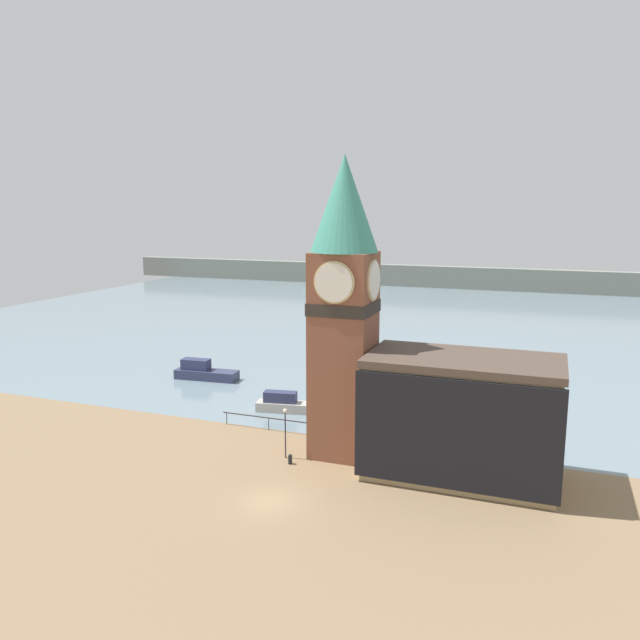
# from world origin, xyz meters

# --- Properties ---
(ground_plane) EXTENTS (160.00, 160.00, 0.00)m
(ground_plane) POSITION_xyz_m (0.00, 0.00, 0.00)
(ground_plane) COLOR #846B4C
(water) EXTENTS (160.00, 120.00, 0.00)m
(water) POSITION_xyz_m (0.00, 71.98, -0.00)
(water) COLOR gray
(water) RESTS_ON ground_plane
(far_shoreline) EXTENTS (180.00, 3.00, 5.00)m
(far_shoreline) POSITION_xyz_m (0.00, 111.98, 2.50)
(far_shoreline) COLOR gray
(far_shoreline) RESTS_ON water
(pier_railing) EXTENTS (8.55, 0.08, 1.09)m
(pier_railing) POSITION_xyz_m (-5.57, 11.73, 0.93)
(pier_railing) COLOR #333338
(pier_railing) RESTS_ON ground_plane
(clock_tower) EXTENTS (4.90, 4.90, 22.10)m
(clock_tower) POSITION_xyz_m (1.85, 9.17, 11.74)
(clock_tower) COLOR brown
(clock_tower) RESTS_ON ground_plane
(pier_building) EXTENTS (13.12, 7.20, 8.45)m
(pier_building) POSITION_xyz_m (10.72, 8.19, 4.24)
(pier_building) COLOR tan
(pier_building) RESTS_ON ground_plane
(boat_near) EXTENTS (6.94, 2.77, 1.83)m
(boat_near) POSITION_xyz_m (-5.78, 16.77, 0.67)
(boat_near) COLOR #B7B2A8
(boat_near) RESTS_ON water
(boat_far) EXTENTS (7.06, 2.57, 2.18)m
(boat_far) POSITION_xyz_m (-18.88, 23.60, 0.79)
(boat_far) COLOR #333856
(boat_far) RESTS_ON water
(mooring_bollard_near) EXTENTS (0.31, 0.31, 0.75)m
(mooring_bollard_near) POSITION_xyz_m (-1.11, 5.89, 0.40)
(mooring_bollard_near) COLOR black
(mooring_bollard_near) RESTS_ON ground_plane
(lamp_post) EXTENTS (0.32, 0.32, 3.82)m
(lamp_post) POSITION_xyz_m (-1.88, 6.81, 2.68)
(lamp_post) COLOR #2D2D33
(lamp_post) RESTS_ON ground_plane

